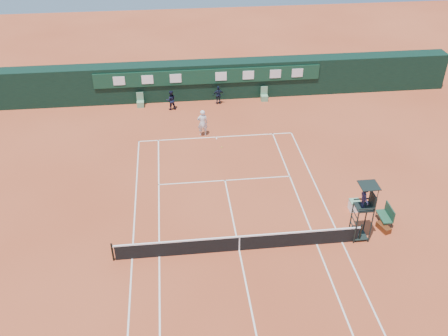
{
  "coord_description": "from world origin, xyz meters",
  "views": [
    {
      "loc": [
        -2.95,
        -19.01,
        17.71
      ],
      "look_at": [
        -0.11,
        6.0,
        1.2
      ],
      "focal_mm": 40.0,
      "sensor_mm": 36.0,
      "label": 1
    }
  ],
  "objects_px": {
    "cooler": "(354,205)",
    "player": "(203,123)",
    "tennis_net": "(239,243)",
    "umpire_chair": "(365,201)",
    "player_bench": "(387,214)"
  },
  "relations": [
    {
      "from": "cooler",
      "to": "player",
      "type": "relative_size",
      "value": 0.32
    },
    {
      "from": "tennis_net",
      "to": "umpire_chair",
      "type": "bearing_deg",
      "value": 2.52
    },
    {
      "from": "player_bench",
      "to": "cooler",
      "type": "relative_size",
      "value": 1.86
    },
    {
      "from": "player_bench",
      "to": "cooler",
      "type": "height_order",
      "value": "player_bench"
    },
    {
      "from": "tennis_net",
      "to": "cooler",
      "type": "bearing_deg",
      "value": 20.49
    },
    {
      "from": "player_bench",
      "to": "player",
      "type": "distance_m",
      "value": 14.39
    },
    {
      "from": "tennis_net",
      "to": "player",
      "type": "xyz_separation_m",
      "value": [
        -0.93,
        12.28,
        0.49
      ]
    },
    {
      "from": "player",
      "to": "cooler",
      "type": "bearing_deg",
      "value": 126.44
    },
    {
      "from": "tennis_net",
      "to": "player_bench",
      "type": "xyz_separation_m",
      "value": [
        8.35,
        1.3,
        0.09
      ]
    },
    {
      "from": "player_bench",
      "to": "cooler",
      "type": "bearing_deg",
      "value": 135.65
    },
    {
      "from": "umpire_chair",
      "to": "player",
      "type": "relative_size",
      "value": 1.71
    },
    {
      "from": "umpire_chair",
      "to": "player",
      "type": "xyz_separation_m",
      "value": [
        -7.38,
        12.0,
        -1.46
      ]
    },
    {
      "from": "umpire_chair",
      "to": "tennis_net",
      "type": "bearing_deg",
      "value": -177.48
    },
    {
      "from": "cooler",
      "to": "player",
      "type": "bearing_deg",
      "value": 129.38
    },
    {
      "from": "tennis_net",
      "to": "cooler",
      "type": "height_order",
      "value": "tennis_net"
    }
  ]
}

